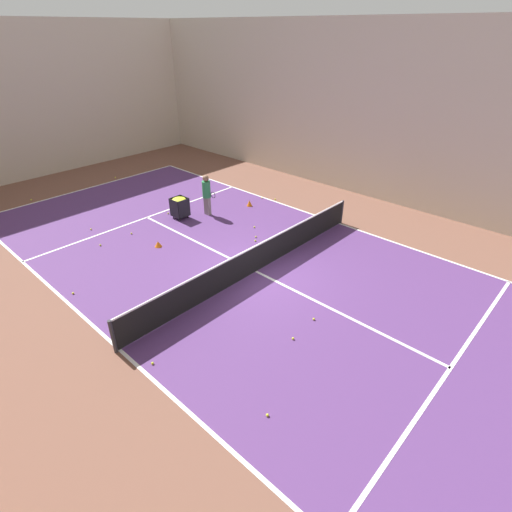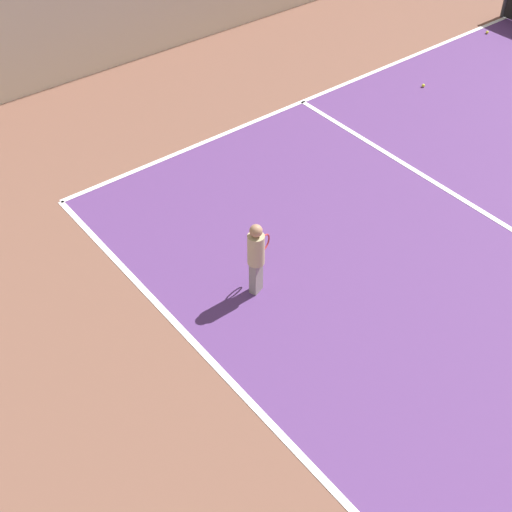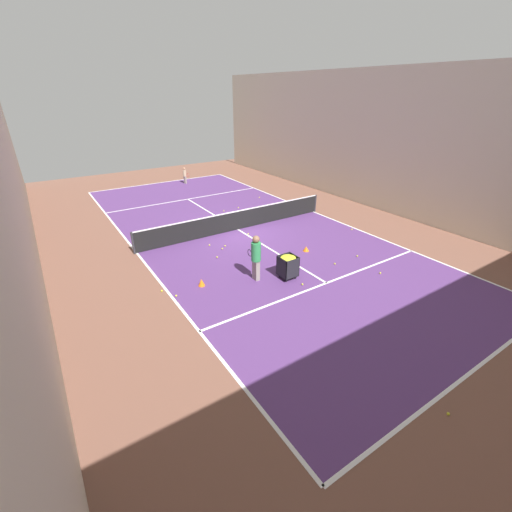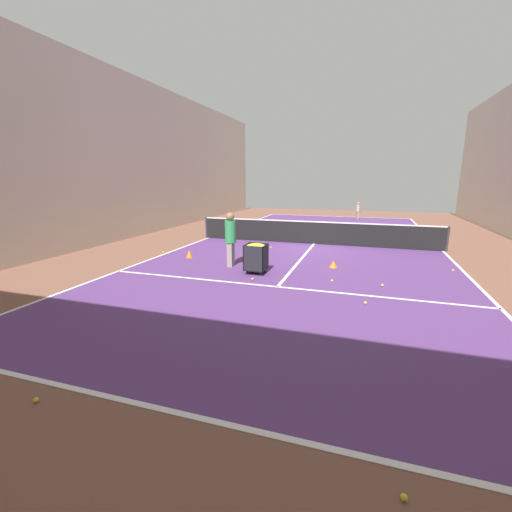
{
  "view_description": "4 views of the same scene",
  "coord_description": "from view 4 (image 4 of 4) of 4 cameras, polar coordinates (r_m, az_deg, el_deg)",
  "views": [
    {
      "loc": [
        -8.62,
        -8.01,
        7.44
      ],
      "look_at": [
        0.0,
        0.0,
        0.63
      ],
      "focal_mm": 28.0,
      "sensor_mm": 36.0,
      "label": 1
    },
    {
      "loc": [
        4.34,
        -15.43,
        7.44
      ],
      "look_at": [
        -1.56,
        -10.8,
        0.68
      ],
      "focal_mm": 50.0,
      "sensor_mm": 36.0,
      "label": 2
    },
    {
      "loc": [
        8.45,
        14.62,
        6.67
      ],
      "look_at": [
        2.09,
        4.93,
        1.01
      ],
      "focal_mm": 24.0,
      "sensor_mm": 36.0,
      "label": 3
    },
    {
      "loc": [
        -2.22,
        15.43,
        2.93
      ],
      "look_at": [
        1.0,
        5.51,
        0.56
      ],
      "focal_mm": 24.0,
      "sensor_mm": 36.0,
      "label": 4
    }
  ],
  "objects": [
    {
      "name": "tennis_ball_18",
      "position": [
        14.24,
        -15.2,
        0.64
      ],
      "size": [
        0.07,
        0.07,
        0.07
      ],
      "primitive_type": "sphere",
      "color": "yellow",
      "rests_on": "ground"
    },
    {
      "name": "tennis_ball_17",
      "position": [
        14.56,
        1.28,
        1.36
      ],
      "size": [
        0.07,
        0.07,
        0.07
      ],
      "primitive_type": "sphere",
      "color": "yellow",
      "rests_on": "ground"
    },
    {
      "name": "line_service_near",
      "position": [
        22.39,
        12.19,
        5.03
      ],
      "size": [
        10.61,
        0.1,
        0.0
      ],
      "primitive_type": "cube",
      "color": "white",
      "rests_on": "ground"
    },
    {
      "name": "line_centre_service",
      "position": [
        15.86,
        9.63,
        2.01
      ],
      "size": [
        0.1,
        13.32,
        0.0
      ],
      "primitive_type": "cube",
      "color": "white",
      "rests_on": "ground"
    },
    {
      "name": "training_cone_1",
      "position": [
        11.8,
        12.75,
        -1.31
      ],
      "size": [
        0.28,
        0.28,
        0.23
      ],
      "primitive_type": "cone",
      "color": "orange",
      "rests_on": "ground"
    },
    {
      "name": "coach_at_net",
      "position": [
        11.51,
        -4.27,
        3.39
      ],
      "size": [
        0.37,
        0.69,
        1.84
      ],
      "rotation": [
        0.0,
        0.0,
        -1.56
      ],
      "color": "gray",
      "rests_on": "ground"
    },
    {
      "name": "tennis_ball_9",
      "position": [
        8.63,
        17.77,
        -7.43
      ],
      "size": [
        0.07,
        0.07,
        0.07
      ],
      "primitive_type": "sphere",
      "color": "yellow",
      "rests_on": "ground"
    },
    {
      "name": "tennis_ball_7",
      "position": [
        14.14,
        -1.89,
        1.0
      ],
      "size": [
        0.07,
        0.07,
        0.07
      ],
      "primitive_type": "sphere",
      "color": "yellow",
      "rests_on": "ground"
    },
    {
      "name": "tennis_ball_4",
      "position": [
        18.77,
        16.7,
        3.41
      ],
      "size": [
        0.07,
        0.07,
        0.07
      ],
      "primitive_type": "sphere",
      "color": "yellow",
      "rests_on": "ground"
    },
    {
      "name": "hall_enclosure_right",
      "position": [
        19.16,
        -18.94,
        15.11
      ],
      "size": [
        0.15,
        31.95,
        7.84
      ],
      "color": "beige",
      "rests_on": "ground"
    },
    {
      "name": "tennis_ball_11",
      "position": [
        4.13,
        23.45,
        -32.98
      ],
      "size": [
        0.07,
        0.07,
        0.07
      ],
      "primitive_type": "sphere",
      "color": "yellow",
      "rests_on": "ground"
    },
    {
      "name": "line_sideline_left",
      "position": [
        16.0,
        28.76,
        0.69
      ],
      "size": [
        0.1,
        24.21,
        0.0
      ],
      "primitive_type": "cube",
      "color": "white",
      "rests_on": "ground"
    },
    {
      "name": "tennis_ball_8",
      "position": [
        10.17,
        12.56,
        -4.03
      ],
      "size": [
        0.07,
        0.07,
        0.07
      ],
      "primitive_type": "sphere",
      "color": "yellow",
      "rests_on": "ground"
    },
    {
      "name": "ball_cart",
      "position": [
        10.66,
        0.0,
        0.63
      ],
      "size": [
        0.64,
        0.64,
        0.95
      ],
      "color": "black",
      "rests_on": "ground"
    },
    {
      "name": "tennis_ball_2",
      "position": [
        13.58,
        -15.43,
        0.04
      ],
      "size": [
        0.07,
        0.07,
        0.07
      ],
      "primitive_type": "sphere",
      "color": "yellow",
      "rests_on": "ground"
    },
    {
      "name": "tennis_ball_3",
      "position": [
        16.99,
        27.16,
        1.59
      ],
      "size": [
        0.07,
        0.07,
        0.07
      ],
      "primitive_type": "sphere",
      "color": "yellow",
      "rests_on": "ground"
    },
    {
      "name": "tennis_net",
      "position": [
        15.77,
        9.71,
        3.91
      ],
      "size": [
        10.91,
        0.1,
        1.04
      ],
      "color": "#2D2D33",
      "rests_on": "ground"
    },
    {
      "name": "tennis_ball_14",
      "position": [
        14.69,
        2.49,
        1.45
      ],
      "size": [
        0.07,
        0.07,
        0.07
      ],
      "primitive_type": "sphere",
      "color": "yellow",
      "rests_on": "ground"
    },
    {
      "name": "line_service_far",
      "position": [
        9.51,
        3.62,
        -5.14
      ],
      "size": [
        10.61,
        0.1,
        0.0
      ],
      "primitive_type": "cube",
      "color": "white",
      "rests_on": "ground"
    },
    {
      "name": "line_baseline_far",
      "position": [
        4.95,
        -13.86,
        -23.86
      ],
      "size": [
        10.61,
        0.1,
        0.0
      ],
      "primitive_type": "cube",
      "color": "white",
      "rests_on": "ground"
    },
    {
      "name": "tennis_ball_10",
      "position": [
        10.09,
        -0.59,
        -3.85
      ],
      "size": [
        0.07,
        0.07,
        0.07
      ],
      "primitive_type": "sphere",
      "color": "yellow",
      "rests_on": "ground"
    },
    {
      "name": "ground_plane",
      "position": [
        15.86,
        9.63,
        1.99
      ],
      "size": [
        35.65,
        35.65,
        0.0
      ],
      "primitive_type": "plane",
      "color": "brown"
    },
    {
      "name": "line_baseline_near",
      "position": [
        27.78,
        13.38,
        6.43
      ],
      "size": [
        10.61,
        0.1,
        0.0
      ],
      "primitive_type": "cube",
      "color": "white",
      "rests_on": "ground"
    },
    {
      "name": "line_sideline_right",
      "position": [
        17.41,
        -7.91,
        3.02
      ],
      "size": [
        0.1,
        24.21,
        0.0
      ],
      "primitive_type": "cube",
      "color": "white",
      "rests_on": "ground"
    },
    {
      "name": "tennis_ball_5",
      "position": [
        18.74,
        13.43,
        3.59
      ],
      "size": [
        0.07,
        0.07,
        0.07
      ],
      "primitive_type": "sphere",
      "color": "yellow",
      "rests_on": "ground"
    },
    {
      "name": "tennis_ball_13",
      "position": [
        12.71,
        29.98,
        -2.09
      ],
      "size": [
        0.07,
        0.07,
        0.07
      ],
      "primitive_type": "sphere",
      "color": "yellow",
      "rests_on": "ground"
    },
    {
      "name": "tennis_ball_1",
      "position": [
        10.15,
        20.32,
        -4.58
      ],
      "size": [
        0.07,
        0.07,
        0.07
      ],
      "primitive_type": "sphere",
      "color": "yellow",
      "rests_on": "ground"
    },
    {
      "name": "tennis_ball_12",
      "position": [
        15.3,
        0.88,
        1.91
      ],
      "size": [
        0.07,
        0.07,
        0.07
      ],
      "primitive_type": "sphere",
      "color": "yellow",
      "rests_on": "ground"
    },
    {
      "name": "tennis_ball_16",
      "position": [
        5.77,
        -32.8,
        -19.53
      ],
      "size": [
        0.07,
        0.07,
        0.07
      ],
      "primitive_type": "sphere",
      "color": "yellow",
      "rests_on": "ground"
    },
    {
      "name": "tennis_ball_6",
      "position": [
        14.98,
        9.47,
        1.51
      ],
      "size": [
        0.07,
        0.07,
        0.07
      ],
      "primitive_type": "sphere",
      "color": "yellow",
      "rests_on": "ground"
    },
    {
      "name": "court_playing_area",
      "position": [
        15.86,
        9.63,
        1.99
      ],
      "size": [
        10.61,
        24.21,
        0.0
      ],
      "color": "#563370",
      "rests_on": "ground"
    },
    {
      "name": "player_near_baseline",
      "position": [
        26.32,
        16.65,
        7.46
      ],
      "size": [
        0.37,
        0.57,
        1.24
      ],
      "rotation": [
        0.0,
        0.0,
        1.91
      ],
      "color": "gray",
      "rests_on": "ground"
    },
    {
      "name": "training_cone_0",
      "position": [
        13.16,
        -11.03,
        0.36
      ],
      "size": [
        0.26,
        0.26,
        0.28
      ],
      "primitive_type": "cone",
      "color": "orange",
      "rests_on": "ground"
    },
    {
      "name": "tennis_ball_0",
      "position": [
        19.97,
        23.49,
        3.43
      ],
      "size": [
        0.07,
        0.07,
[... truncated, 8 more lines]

